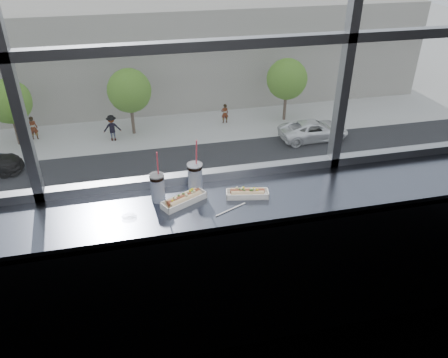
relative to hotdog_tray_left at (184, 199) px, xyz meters
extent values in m
plane|color=black|center=(0.12, 0.26, -0.58)|extent=(6.00, 0.00, 6.00)
cube|color=slate|center=(0.12, -0.02, -0.06)|extent=(6.00, 0.55, 0.06)
cube|color=slate|center=(0.12, -0.27, -0.58)|extent=(6.00, 0.04, 1.04)
cube|color=white|center=(0.00, 0.00, -0.03)|extent=(0.31, 0.22, 0.01)
cube|color=white|center=(0.00, 0.00, -0.01)|extent=(0.31, 0.22, 0.04)
cylinder|color=tan|center=(0.00, 0.00, 0.00)|extent=(0.22, 0.15, 0.05)
cylinder|color=brown|center=(0.00, 0.00, 0.02)|extent=(0.23, 0.14, 0.03)
cube|color=white|center=(0.41, -0.02, -0.03)|extent=(0.28, 0.14, 0.01)
cube|color=white|center=(0.41, -0.02, -0.01)|extent=(0.28, 0.14, 0.04)
cylinder|color=tan|center=(0.41, -0.02, 0.00)|extent=(0.21, 0.09, 0.05)
cylinder|color=brown|center=(0.41, -0.02, 0.01)|extent=(0.22, 0.07, 0.03)
cylinder|color=white|center=(-0.15, 0.07, 0.06)|extent=(0.09, 0.09, 0.18)
cylinder|color=black|center=(-0.15, 0.07, 0.14)|extent=(0.09, 0.09, 0.02)
cylinder|color=silver|center=(-0.15, 0.07, 0.15)|extent=(0.10, 0.10, 0.01)
cylinder|color=#E73B4D|center=(-0.14, 0.06, 0.23)|extent=(0.01, 0.05, 0.18)
cylinder|color=white|center=(0.10, 0.13, 0.06)|extent=(0.09, 0.09, 0.19)
cylinder|color=black|center=(0.10, 0.13, 0.15)|extent=(0.10, 0.10, 0.02)
cylinder|color=silver|center=(0.10, 0.13, 0.16)|extent=(0.10, 0.10, 0.01)
cylinder|color=#E73B4D|center=(0.11, 0.13, 0.25)|extent=(0.01, 0.05, 0.20)
cylinder|color=white|center=(0.27, -0.14, -0.03)|extent=(0.21, 0.10, 0.01)
ellipsoid|color=silver|center=(-0.34, -0.08, -0.02)|extent=(0.10, 0.07, 0.02)
plane|color=#B6B5AF|center=(0.12, 43.76, -12.13)|extent=(120.00, 120.00, 0.00)
cube|color=black|center=(0.12, 20.26, -12.10)|extent=(80.00, 10.00, 0.06)
cube|color=#B6B5AF|center=(0.12, 28.26, -12.11)|extent=(80.00, 6.00, 0.04)
cube|color=gray|center=(0.12, 38.26, -8.13)|extent=(50.00, 14.00, 8.00)
imported|color=white|center=(5.48, 16.26, -11.02)|extent=(3.19, 6.53, 2.11)
imported|color=#5B559C|center=(15.59, 16.26, -10.99)|extent=(3.13, 6.62, 2.15)
imported|color=#B40024|center=(2.10, 16.26, -11.12)|extent=(2.65, 5.79, 1.89)
imported|color=white|center=(12.51, 24.26, -11.14)|extent=(2.45, 5.61, 1.85)
imported|color=#66605B|center=(-7.09, 28.85, -11.03)|extent=(0.94, 0.70, 2.11)
imported|color=#66605B|center=(-1.55, 27.39, -10.94)|extent=(1.02, 0.76, 2.29)
imported|color=#66605B|center=(6.99, 28.64, -11.16)|extent=(0.83, 0.62, 1.86)
cylinder|color=#47382B|center=(-8.07, 28.26, -11.00)|extent=(0.23, 0.23, 2.26)
sphere|color=#4F8822|center=(-8.07, 28.26, -8.92)|extent=(3.02, 3.02, 3.02)
cylinder|color=#47382B|center=(-0.05, 28.26, -10.95)|extent=(0.24, 0.24, 2.35)
sphere|color=#4F8822|center=(-0.05, 28.26, -8.80)|extent=(3.14, 3.14, 3.14)
cylinder|color=#47382B|center=(11.76, 28.26, -10.96)|extent=(0.23, 0.23, 2.35)
sphere|color=#4F8822|center=(11.76, 28.26, -8.81)|extent=(3.13, 3.13, 3.13)
camera|label=1|loc=(-0.27, -2.27, 1.48)|focal=35.00mm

